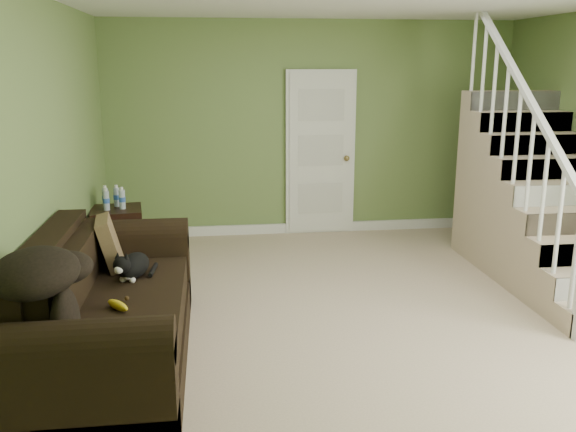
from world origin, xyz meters
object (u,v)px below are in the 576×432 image
object	(u,v)px
side_table	(118,236)
cat	(133,266)
sofa	(103,319)
banana	(118,305)

from	to	relation	value
side_table	cat	bearing A→B (deg)	-78.13
side_table	cat	size ratio (longest dim) A/B	1.59
sofa	side_table	world-z (taller)	sofa
side_table	sofa	bearing A→B (deg)	-84.42
sofa	side_table	distance (m)	2.30
side_table	banana	distance (m)	2.53
cat	banana	size ratio (longest dim) A/B	2.45
banana	sofa	bearing A→B (deg)	83.75
sofa	cat	bearing A→B (deg)	66.20
sofa	banana	xyz separation A→B (m)	(0.14, -0.20, 0.18)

